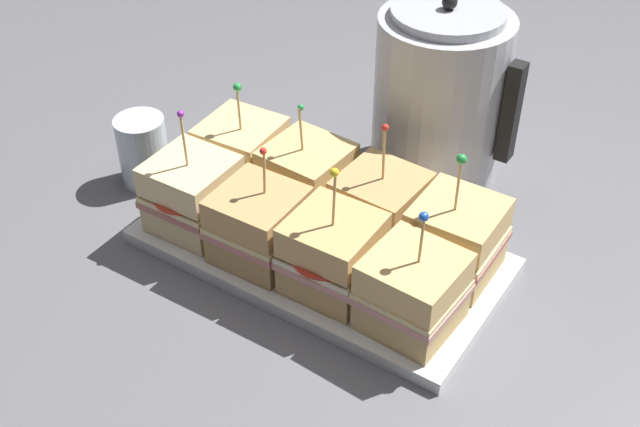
# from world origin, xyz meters

# --- Properties ---
(ground_plane) EXTENTS (6.00, 6.00, 0.00)m
(ground_plane) POSITION_xyz_m (0.00, 0.00, 0.00)
(ground_plane) COLOR slate
(serving_platter) EXTENTS (0.46, 0.24, 0.02)m
(serving_platter) POSITION_xyz_m (0.00, 0.00, 0.01)
(serving_platter) COLOR silver
(serving_platter) RESTS_ON ground_plane
(sandwich_front_far_left) EXTENTS (0.10, 0.11, 0.18)m
(sandwich_front_far_left) POSITION_xyz_m (-0.16, -0.05, 0.07)
(sandwich_front_far_left) COLOR beige
(sandwich_front_far_left) RESTS_ON serving_platter
(sandwich_front_center_left) EXTENTS (0.10, 0.10, 0.16)m
(sandwich_front_center_left) POSITION_xyz_m (-0.05, -0.06, 0.06)
(sandwich_front_center_left) COLOR tan
(sandwich_front_center_left) RESTS_ON serving_platter
(sandwich_front_center_right) EXTENTS (0.10, 0.11, 0.17)m
(sandwich_front_center_right) POSITION_xyz_m (0.05, -0.05, 0.07)
(sandwich_front_center_right) COLOR tan
(sandwich_front_center_right) RESTS_ON serving_platter
(sandwich_front_far_right) EXTENTS (0.11, 0.11, 0.16)m
(sandwich_front_far_right) POSITION_xyz_m (0.16, -0.05, 0.06)
(sandwich_front_far_right) COLOR tan
(sandwich_front_far_right) RESTS_ON serving_platter
(sandwich_back_far_left) EXTENTS (0.11, 0.11, 0.17)m
(sandwich_back_far_left) POSITION_xyz_m (-0.16, 0.05, 0.07)
(sandwich_back_far_left) COLOR #DBB77A
(sandwich_back_far_left) RESTS_ON serving_platter
(sandwich_back_center_left) EXTENTS (0.11, 0.11, 0.16)m
(sandwich_back_center_left) POSITION_xyz_m (-0.06, 0.05, 0.07)
(sandwich_back_center_left) COLOR tan
(sandwich_back_center_left) RESTS_ON serving_platter
(sandwich_back_center_right) EXTENTS (0.11, 0.11, 0.17)m
(sandwich_back_center_right) POSITION_xyz_m (0.05, 0.06, 0.06)
(sandwich_back_center_right) COLOR tan
(sandwich_back_center_right) RESTS_ON serving_platter
(sandwich_back_far_right) EXTENTS (0.10, 0.10, 0.17)m
(sandwich_back_far_right) POSITION_xyz_m (0.16, 0.05, 0.07)
(sandwich_back_far_right) COLOR tan
(sandwich_back_far_right) RESTS_ON serving_platter
(kettle_steel) EXTENTS (0.20, 0.18, 0.27)m
(kettle_steel) POSITION_xyz_m (0.03, 0.25, 0.12)
(kettle_steel) COLOR #B7BABF
(kettle_steel) RESTS_ON ground_plane
(drinking_glass) EXTENTS (0.07, 0.07, 0.10)m
(drinking_glass) POSITION_xyz_m (-0.30, -0.00, 0.05)
(drinking_glass) COLOR silver
(drinking_glass) RESTS_ON ground_plane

